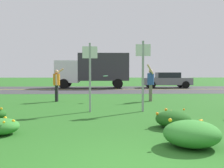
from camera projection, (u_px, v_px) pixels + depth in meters
ground_plane at (112, 102)px, 13.68m from camera, size 120.00×120.00×0.00m
highway_strip at (109, 89)px, 23.43m from camera, size 120.00×9.68×0.01m
highway_center_stripe at (109, 89)px, 23.43m from camera, size 120.00×0.16×0.00m
daylily_clump_front_left at (173, 119)px, 7.35m from camera, size 0.94×0.94×0.50m
daylily_clump_mid_left at (2, 126)px, 6.51m from camera, size 0.82×0.83×0.42m
daylily_clump_near_camera at (192, 134)px, 5.44m from camera, size 1.13×1.14×0.57m
sign_post_near_path at (90, 70)px, 10.19m from camera, size 0.56×0.10×2.57m
sign_post_by_roadside at (143, 69)px, 10.28m from camera, size 0.56×0.10×2.66m
person_thrower_orange_shirt at (57, 82)px, 13.81m from camera, size 0.51×0.49×1.70m
person_catcher_blue_shirt at (151, 82)px, 13.96m from camera, size 0.41×0.48×1.89m
frisbee_pale_blue at (105, 76)px, 13.82m from camera, size 0.25×0.25×0.07m
car_gray_center_left at (167, 80)px, 25.74m from camera, size 4.50×2.00×1.45m
box_truck_white at (94, 69)px, 25.49m from camera, size 6.70×2.46×3.20m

